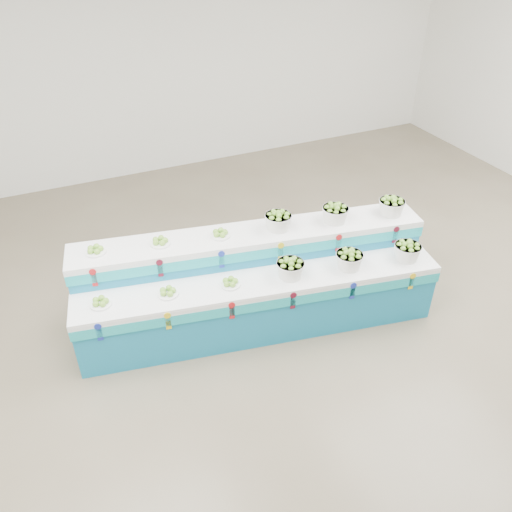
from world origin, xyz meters
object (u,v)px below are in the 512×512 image
object	(u,v)px
plate_upper_mid	(160,241)
basket_upper_right	(392,206)
display_stand	(256,283)
basket_lower_left	(290,268)

from	to	relation	value
plate_upper_mid	basket_upper_right	xyz separation A→B (m)	(2.60, -0.47, 0.06)
plate_upper_mid	display_stand	bearing A→B (deg)	-24.28
basket_lower_left	plate_upper_mid	bearing A→B (deg)	149.02
plate_upper_mid	basket_upper_right	bearing A→B (deg)	-10.33
display_stand	basket_upper_right	world-z (taller)	basket_upper_right
display_stand	plate_upper_mid	distance (m)	1.15
basket_lower_left	plate_upper_mid	xyz separation A→B (m)	(-1.18, 0.71, 0.24)
basket_lower_left	basket_upper_right	bearing A→B (deg)	9.47
basket_lower_left	basket_upper_right	size ratio (longest dim) A/B	1.00
basket_upper_right	basket_lower_left	bearing A→B (deg)	-170.53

